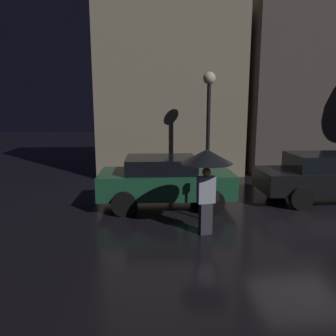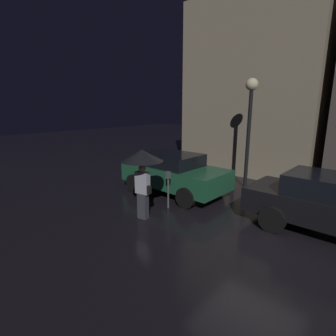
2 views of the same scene
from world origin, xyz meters
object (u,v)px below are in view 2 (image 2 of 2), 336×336
Objects in this scene: parking_meter at (168,186)px; street_lamp_near at (250,110)px; pedestrian_with_umbrella at (142,162)px; parked_car_green at (174,172)px.

street_lamp_near reaches higher than parking_meter.
pedestrian_with_umbrella is 1.38m from parking_meter.
street_lamp_near is at bearing 76.07° from parking_meter.
pedestrian_with_umbrella is at bearing -101.42° from street_lamp_near.
parking_meter is 4.32m from street_lamp_near.
parked_car_green is 3.31× the size of parking_meter.
street_lamp_near reaches higher than pedestrian_with_umbrella.
pedestrian_with_umbrella is 4.89m from street_lamp_near.
parking_meter is 0.29× the size of street_lamp_near.
parked_car_green is at bearing 123.28° from parking_meter.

